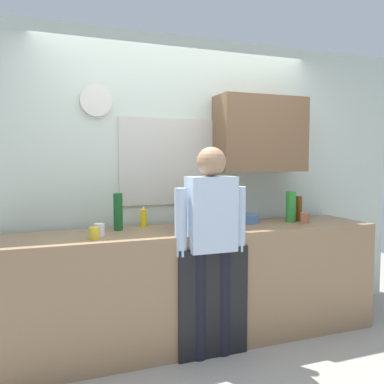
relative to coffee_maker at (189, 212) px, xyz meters
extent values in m
plane|color=#9E998E|center=(0.07, -0.29, -1.09)|extent=(8.00, 8.00, 0.00)
cube|color=#937251|center=(0.07, 0.01, -0.62)|extent=(3.15, 0.64, 0.94)
cube|color=black|center=(0.08, -0.32, -0.66)|extent=(0.56, 0.02, 0.85)
cube|color=silver|center=(0.07, 0.44, 0.21)|extent=(4.75, 0.10, 2.60)
cube|color=beige|center=(-0.07, 0.38, 0.40)|extent=(0.86, 0.02, 0.76)
cube|color=#8CA5C6|center=(-0.07, 0.38, 0.40)|extent=(0.80, 0.02, 0.70)
cube|color=brown|center=(0.78, 0.23, 0.65)|extent=(0.84, 0.32, 0.68)
cylinder|color=silver|center=(-0.68, 0.37, 0.90)|extent=(0.26, 0.03, 0.26)
cube|color=black|center=(0.00, -0.03, -0.13)|extent=(0.20, 0.20, 0.03)
cube|color=black|center=(0.00, 0.03, 0.02)|extent=(0.18, 0.08, 0.28)
cylinder|color=black|center=(0.00, -0.06, -0.06)|extent=(0.11, 0.11, 0.11)
cylinder|color=black|center=(0.00, -0.03, 0.17)|extent=(0.17, 0.17, 0.03)
cylinder|color=brown|center=(1.12, 0.10, -0.03)|extent=(0.06, 0.06, 0.23)
cylinder|color=#195923|center=(-0.55, 0.16, 0.00)|extent=(0.07, 0.07, 0.30)
cylinder|color=#2D8C33|center=(1.01, 0.06, -0.01)|extent=(0.09, 0.09, 0.28)
cylinder|color=#B26647|center=(1.09, -0.04, -0.10)|extent=(0.08, 0.08, 0.09)
cylinder|color=yellow|center=(-0.78, -0.14, -0.10)|extent=(0.07, 0.07, 0.08)
cylinder|color=white|center=(-0.73, -0.05, -0.10)|extent=(0.08, 0.08, 0.09)
cylinder|color=#4C72A5|center=(0.59, 0.13, -0.11)|extent=(0.22, 0.22, 0.08)
cylinder|color=yellow|center=(-0.32, 0.25, -0.07)|extent=(0.06, 0.06, 0.15)
cone|color=white|center=(-0.32, 0.25, 0.02)|extent=(0.02, 0.02, 0.03)
cylinder|color=silver|center=(0.21, -0.22, -0.06)|extent=(0.14, 0.14, 0.17)
cylinder|color=black|center=(-0.03, -0.29, -0.68)|extent=(0.12, 0.12, 0.82)
cylinder|color=black|center=(0.17, -0.29, -0.68)|extent=(0.12, 0.12, 0.82)
cube|color=silver|center=(0.07, -0.29, 0.01)|extent=(0.36, 0.20, 0.56)
sphere|color=#A57A59|center=(0.07, -0.29, 0.40)|extent=(0.22, 0.22, 0.22)
cylinder|color=silver|center=(-0.17, -0.29, -0.04)|extent=(0.09, 0.09, 0.50)
cylinder|color=silver|center=(0.31, -0.29, -0.04)|extent=(0.09, 0.09, 0.50)
camera|label=1|loc=(-1.12, -3.04, 0.41)|focal=37.67mm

